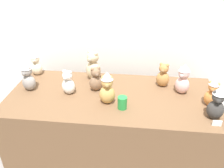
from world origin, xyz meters
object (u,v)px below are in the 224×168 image
Objects in this scene: teddy_bear_ash at (28,77)px; teddy_bear_ginger at (212,93)px; teddy_bear_sand at (93,66)px; teddy_bear_cream at (36,64)px; teddy_bear_charcoal at (217,104)px; display_table at (112,125)px; teddy_bear_snow at (68,83)px; teddy_bear_honey at (107,88)px; teddy_bear_mocha at (96,80)px; teddy_bear_caramel at (163,76)px; party_cup_green at (122,103)px; teddy_bear_blush at (183,79)px.

teddy_bear_ginger is at bearing 13.15° from teddy_bear_ash.
teddy_bear_sand is at bearing -175.07° from teddy_bear_ginger.
teddy_bear_charcoal reaches higher than teddy_bear_cream.
teddy_bear_cream is at bearing 158.61° from display_table.
teddy_bear_snow is 1.27m from teddy_bear_charcoal.
teddy_bear_honey reaches higher than teddy_bear_snow.
teddy_bear_mocha is 0.99× the size of teddy_bear_caramel.
teddy_bear_ash is 0.64m from teddy_bear_mocha.
teddy_bear_ash is at bearing -123.27° from teddy_bear_sand.
teddy_bear_sand is 1.19× the size of teddy_bear_cream.
teddy_bear_mocha is (-1.02, 0.14, -0.01)m from teddy_bear_ginger.
display_table is 0.47m from party_cup_green.
teddy_bear_ash is at bearing -142.00° from teddy_bear_blush.
display_table is at bearing 119.38° from party_cup_green.
teddy_bear_ash is 1.44m from teddy_bear_blush.
party_cup_green is (0.91, -0.21, -0.08)m from teddy_bear_ash.
teddy_bear_charcoal is (1.69, -0.58, 0.01)m from teddy_bear_cream.
party_cup_green is at bearing -146.70° from teddy_bear_ginger.
teddy_bear_charcoal is at bearing 2.81° from teddy_bear_sand.
teddy_bear_mocha is at bearing 173.36° from teddy_bear_charcoal.
teddy_bear_blush is (1.44, 0.10, 0.00)m from teddy_bear_ash.
teddy_bear_honey reaches higher than teddy_bear_ash.
display_table is at bearing -54.12° from teddy_bear_mocha.
teddy_bear_sand is 0.89m from teddy_bear_blush.
teddy_bear_blush is at bearing 30.39° from party_cup_green.
teddy_bear_ginger is 0.49m from teddy_bear_caramel.
teddy_bear_honey is 2.74× the size of party_cup_green.
teddy_bear_blush is 0.20m from teddy_bear_caramel.
teddy_bear_ginger reaches higher than teddy_bear_mocha.
teddy_bear_ash is 1.29m from teddy_bear_caramel.
teddy_bear_ginger is (0.86, -0.07, 0.48)m from display_table.
teddy_bear_cream reaches higher than party_cup_green.
teddy_bear_blush is at bearing 130.22° from teddy_bear_charcoal.
teddy_bear_caramel reaches higher than party_cup_green.
teddy_bear_honey is (-0.03, -0.13, 0.50)m from display_table.
teddy_bear_snow is 0.91m from teddy_bear_caramel.
teddy_bear_honey reaches higher than teddy_bear_blush.
teddy_bear_blush is at bearing -25.38° from teddy_bear_mocha.
party_cup_green is (0.34, -0.50, -0.09)m from teddy_bear_sand.
teddy_bear_snow is 0.92× the size of teddy_bear_ginger.
teddy_bear_blush is 1.13× the size of teddy_bear_ginger.
teddy_bear_snow is at bearing -139.12° from teddy_bear_blush.
teddy_bear_sand reaches higher than party_cup_green.
teddy_bear_ash is at bearing -82.84° from teddy_bear_cream.
teddy_bear_snow is 0.55m from party_cup_green.
teddy_bear_cream reaches higher than display_table.
teddy_bear_sand is 1.04× the size of teddy_bear_honey.
teddy_bear_charcoal is 0.74m from party_cup_green.
teddy_bear_charcoal is at bearing -14.87° from teddy_bear_honey.
teddy_bear_ginger reaches higher than display_table.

